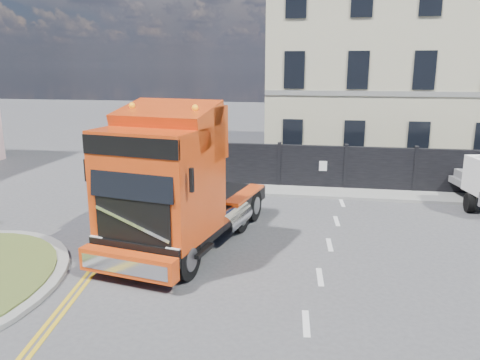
# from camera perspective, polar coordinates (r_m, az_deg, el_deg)

# --- Properties ---
(ground) EXTENTS (120.00, 120.00, 0.00)m
(ground) POSITION_cam_1_polar(r_m,az_deg,el_deg) (13.62, -2.98, -10.12)
(ground) COLOR #424244
(ground) RESTS_ON ground
(hoarding_fence) EXTENTS (18.80, 0.25, 2.00)m
(hoarding_fence) POSITION_cam_1_polar(r_m,az_deg,el_deg) (21.94, 19.39, 1.12)
(hoarding_fence) COLOR black
(hoarding_fence) RESTS_ON ground
(georgian_building) EXTENTS (12.30, 10.30, 12.80)m
(georgian_building) POSITION_cam_1_polar(r_m,az_deg,el_deg) (28.82, 16.62, 13.74)
(georgian_building) COLOR beige
(georgian_building) RESTS_ON ground
(pavement_far) EXTENTS (20.00, 1.60, 0.12)m
(pavement_far) POSITION_cam_1_polar(r_m,az_deg,el_deg) (21.21, 18.10, -1.82)
(pavement_far) COLOR gray
(pavement_far) RESTS_ON ground
(truck) EXTENTS (4.10, 7.73, 4.40)m
(truck) POSITION_cam_1_polar(r_m,az_deg,el_deg) (13.93, -8.15, -1.10)
(truck) COLOR black
(truck) RESTS_ON ground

